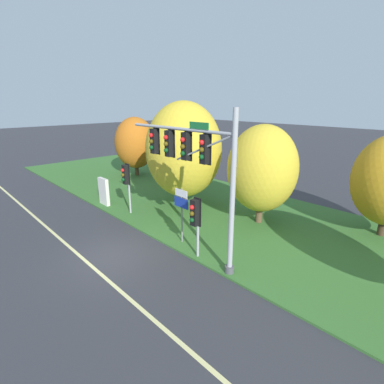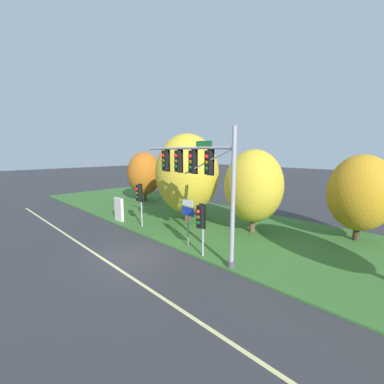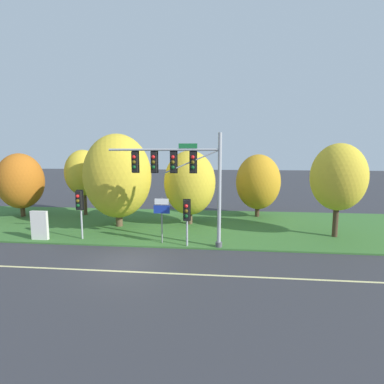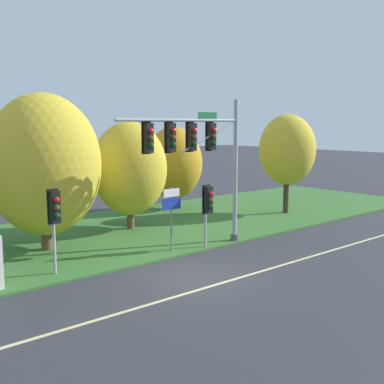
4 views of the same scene
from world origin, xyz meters
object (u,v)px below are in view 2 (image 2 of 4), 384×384
Objects in this scene: tree_left_of_mast at (183,169)px; tree_behind_signpost at (187,174)px; tree_mid_verge at (254,186)px; pedestrian_signal_near_kerb at (201,219)px; tree_tall_centre at (360,193)px; pedestrian_signal_further_along at (139,196)px; traffic_signal_mast at (199,173)px; info_kiosk at (119,209)px; route_sign_post at (188,214)px; tree_nearest_road at (144,173)px.

tree_left_of_mast is 0.83× the size of tree_behind_signpost.
pedestrian_signal_near_kerb is at bearing -85.37° from tree_mid_verge.
tree_behind_signpost reaches higher than tree_left_of_mast.
pedestrian_signal_near_kerb is 0.53× the size of tree_tall_centre.
tree_mid_verge is (6.61, 5.01, 0.89)m from pedestrian_signal_further_along.
traffic_signal_mast is at bearing -38.73° from tree_left_of_mast.
tree_mid_verge reaches higher than tree_tall_centre.
tree_left_of_mast reaches higher than info_kiosk.
tree_behind_signpost is (1.26, 3.74, 1.48)m from pedestrian_signal_further_along.
traffic_signal_mast reaches higher than tree_mid_verge.
tree_left_of_mast is 1.01× the size of tree_mid_verge.
tree_tall_centre is at bearing 30.57° from tree_mid_verge.
tree_mid_verge is at bearing 13.42° from tree_behind_signpost.
pedestrian_signal_further_along is at bearing 5.96° from info_kiosk.
tree_behind_signpost is (-4.17, 3.87, 1.91)m from route_sign_post.
tree_tall_centre is at bearing 51.21° from route_sign_post.
traffic_signal_mast is 16.69m from tree_nearest_road.
route_sign_post is at bearing -102.87° from tree_mid_verge.
tree_nearest_road is at bearing -166.58° from tree_left_of_mast.
tree_tall_centre is (5.17, 9.09, 0.99)m from pedestrian_signal_near_kerb.
tree_behind_signpost is (-5.48, 4.32, -0.68)m from traffic_signal_mast.
route_sign_post is 0.41× the size of tree_behind_signpost.
tree_behind_signpost is 6.33m from info_kiosk.
tree_left_of_mast is at bearing 140.65° from tree_behind_signpost.
tree_behind_signpost reaches higher than traffic_signal_mast.
route_sign_post is at bearing 0.99° from info_kiosk.
tree_tall_centre reaches higher than pedestrian_signal_further_along.
tree_mid_verge reaches higher than info_kiosk.
tree_tall_centre is at bearing 60.37° from pedestrian_signal_near_kerb.
tree_behind_signpost is at bearing -14.12° from tree_nearest_road.
tree_behind_signpost is at bearing 137.11° from route_sign_post.
route_sign_post is at bearing -128.79° from tree_tall_centre.
tree_mid_verge is (5.35, 1.28, -0.59)m from tree_behind_signpost.
tree_tall_centre reaches higher than route_sign_post.
tree_tall_centre is (10.99, 4.61, -0.79)m from tree_behind_signpost.
tree_mid_verge is at bearing 37.18° from pedestrian_signal_further_along.
route_sign_post is 1.51× the size of info_kiosk.
info_kiosk is (-2.66, -0.28, -1.45)m from pedestrian_signal_further_along.
pedestrian_signal_near_kerb is at bearing -2.78° from info_kiosk.
tree_left_of_mast is 10.15m from tree_mid_verge.
info_kiosk is (-9.74, 0.47, -1.14)m from pedestrian_signal_near_kerb.
tree_mid_verge is (1.18, 5.15, 1.32)m from route_sign_post.
pedestrian_signal_further_along is 1.14× the size of route_sign_post.
traffic_signal_mast is 1.25× the size of tree_tall_centre.
pedestrian_signal_near_kerb is 9.81m from info_kiosk.
traffic_signal_mast is 10.59m from tree_tall_centre.
tree_nearest_road is at bearing 175.57° from tree_mid_verge.
tree_left_of_mast is 15.53m from tree_tall_centre.
info_kiosk is at bearing 178.15° from traffic_signal_mast.
pedestrian_signal_near_kerb is 0.50× the size of tree_left_of_mast.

